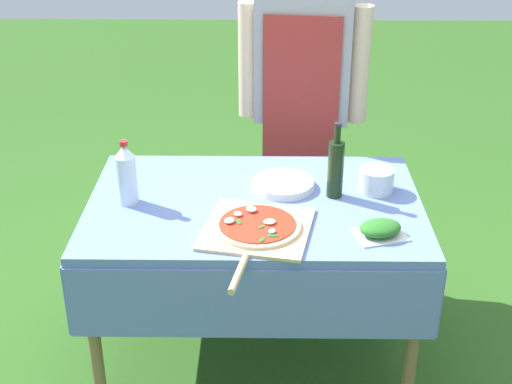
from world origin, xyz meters
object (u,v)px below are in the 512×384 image
Objects in this scene: prep_table at (255,222)px; water_bottle at (126,174)px; pizza_on_peel at (257,228)px; herb_container at (380,229)px; oil_bottle at (336,168)px; person_cook at (303,89)px; plate_stack at (283,184)px; mixing_tub at (376,180)px.

prep_table is 0.52m from water_bottle.
prep_table is at bearing 1.75° from water_bottle.
herb_container is at bearing 8.16° from pizza_on_peel.
prep_table is at bearing -170.78° from oil_bottle.
plate_stack is at bearing 88.38° from person_cook.
pizza_on_peel is at bearing -23.57° from water_bottle.
water_bottle is at bearing -178.25° from prep_table.
mixing_tub is at bearing 11.47° from prep_table.
oil_bottle is 0.19m from mixing_tub.
person_cook is at bearing 89.57° from pizza_on_peel.
herb_container reaches higher than plate_stack.
person_cook reaches higher than mixing_tub.
herb_container is 0.83× the size of plate_stack.
water_bottle is 1.87× the size of mixing_tub.
water_bottle is 0.62m from plate_stack.
person_cook is 6.29× the size of water_bottle.
oil_bottle is at bearing -164.49° from mixing_tub.
plate_stack is at bearing 176.65° from mixing_tub.
plate_stack is (-0.20, 0.07, -0.11)m from oil_bottle.
oil_bottle is at bearing 4.69° from water_bottle.
oil_bottle is 0.79m from water_bottle.
prep_table is at bearing 103.72° from pizza_on_peel.
prep_table is 0.25m from pizza_on_peel.
herb_container is (0.92, -0.24, -0.09)m from water_bottle.
person_cook is at bearing 111.82° from mixing_tub.
plate_stack is at bearing 131.95° from herb_container.
water_bottle is at bearing -173.37° from mixing_tub.
water_bottle reaches higher than herb_container.
herb_container is 0.50m from plate_stack.
person_cook is 2.64× the size of pizza_on_peel.
person_cook reaches higher than oil_bottle.
plate_stack is at bearing 84.95° from pizza_on_peel.
water_bottle is at bearing 167.59° from pizza_on_peel.
mixing_tub is at bearing -3.35° from plate_stack.
prep_table is 0.19m from plate_stack.
mixing_tub reaches higher than prep_table.
herb_container is at bearing -48.05° from plate_stack.
prep_table is 0.81× the size of person_cook.
pizza_on_peel is 4.45× the size of mixing_tub.
plate_stack is (0.10, 0.35, 0.00)m from pizza_on_peel.
oil_bottle is (0.30, 0.28, 0.11)m from pizza_on_peel.
mixing_tub is at bearing 84.66° from herb_container.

